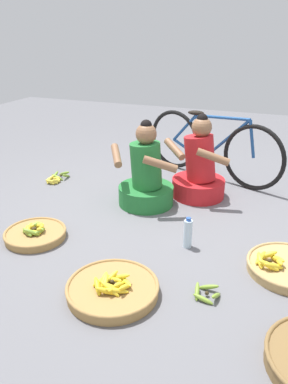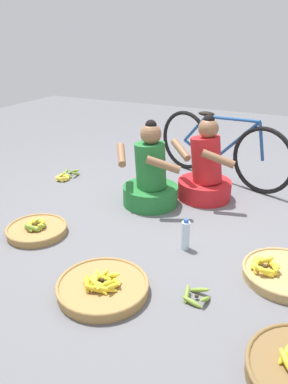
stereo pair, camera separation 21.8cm
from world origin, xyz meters
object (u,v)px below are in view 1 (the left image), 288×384
at_px(loose_bananas_back_center, 56,178).
at_px(water_bottle, 188,233).
at_px(vendor_woman_behind, 199,171).
at_px(loose_bananas_near_bicycle, 206,293).
at_px(banana_basket_mid_left, 35,233).
at_px(banana_basket_back_left, 113,288).
at_px(vendor_woman_front, 146,178).
at_px(bicycle_leaning, 211,146).

distance_m(loose_bananas_back_center, water_bottle, 1.89).
bearing_deg(vendor_woman_behind, loose_bananas_near_bicycle, -74.37).
bearing_deg(loose_bananas_back_center, banana_basket_mid_left, -64.34).
relative_size(banana_basket_mid_left, banana_basket_back_left, 0.83).
distance_m(vendor_woman_behind, banana_basket_back_left, 1.71).
xyz_separation_m(vendor_woman_front, loose_bananas_back_center, (-1.13, 0.20, -0.23)).
height_order(banana_basket_mid_left, water_bottle, water_bottle).
bearing_deg(loose_bananas_back_center, loose_bananas_near_bicycle, -34.25).
bearing_deg(banana_basket_back_left, bicycle_leaning, 86.75).
relative_size(vendor_woman_front, banana_basket_mid_left, 1.65).
bearing_deg(vendor_woman_front, water_bottle, -46.79).
bearing_deg(vendor_woman_front, bicycle_leaning, 65.84).
height_order(bicycle_leaning, loose_bananas_near_bicycle, bicycle_leaning).
relative_size(vendor_woman_front, vendor_woman_behind, 0.98).
distance_m(banana_basket_back_left, water_bottle, 0.78).
distance_m(banana_basket_mid_left, banana_basket_back_left, 0.97).
distance_m(bicycle_leaning, water_bottle, 1.56).
bearing_deg(water_bottle, loose_bananas_back_center, 154.63).
bearing_deg(banana_basket_mid_left, banana_basket_back_left, -25.02).
bearing_deg(banana_basket_mid_left, vendor_woman_front, 57.17).
relative_size(bicycle_leaning, loose_bananas_back_center, 4.86).
relative_size(vendor_woman_front, bicycle_leaning, 0.51).
bearing_deg(vendor_woman_front, loose_bananas_back_center, 170.08).
xyz_separation_m(banana_basket_mid_left, water_bottle, (1.17, 0.31, 0.07)).
height_order(vendor_woman_behind, water_bottle, vendor_woman_behind).
relative_size(loose_bananas_near_bicycle, water_bottle, 0.70).
xyz_separation_m(vendor_woman_front, loose_bananas_near_bicycle, (0.84, -1.15, -0.23)).
xyz_separation_m(vendor_woman_front, vendor_woman_behind, (0.42, 0.36, 0.01)).
xyz_separation_m(bicycle_leaning, banana_basket_mid_left, (-1.01, -1.84, -0.32)).
height_order(vendor_woman_front, loose_bananas_back_center, vendor_woman_front).
relative_size(vendor_woman_behind, banana_basket_back_left, 1.40).
relative_size(loose_bananas_near_bicycle, loose_bananas_back_center, 0.53).
bearing_deg(vendor_woman_front, loose_bananas_near_bicycle, -53.74).
bearing_deg(water_bottle, vendor_woman_front, 133.21).
bearing_deg(banana_basket_mid_left, vendor_woman_behind, 51.67).
bearing_deg(water_bottle, banana_basket_back_left, -112.04).
relative_size(vendor_woman_behind, loose_bananas_back_center, 2.50).
distance_m(vendor_woman_behind, loose_bananas_back_center, 1.58).
distance_m(vendor_woman_front, loose_bananas_near_bicycle, 1.44).
relative_size(vendor_woman_front, loose_bananas_near_bicycle, 4.63).
relative_size(bicycle_leaning, loose_bananas_near_bicycle, 9.14).
bearing_deg(bicycle_leaning, banana_basket_back_left, -93.25).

